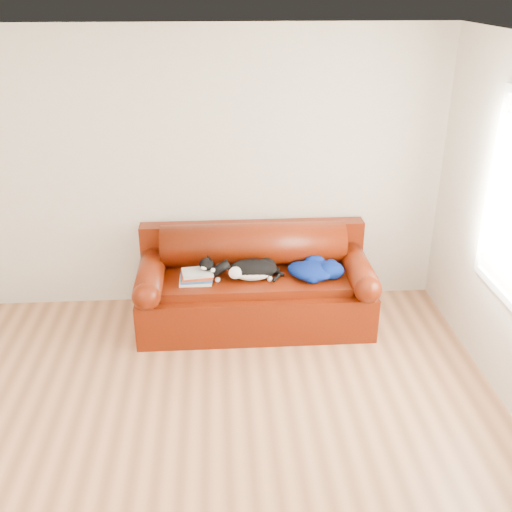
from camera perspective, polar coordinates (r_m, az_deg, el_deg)
The scene contains 7 objects.
ground at distance 4.44m, azimuth -4.83°, elevation -16.45°, with size 4.50×4.50×0.00m, color brown.
room_shell at distance 3.58m, azimuth -3.79°, elevation 4.22°, with size 4.52×4.02×2.61m.
sofa_base at distance 5.53m, azimuth -0.10°, elevation -4.13°, with size 2.10×0.90×0.50m.
sofa_back at distance 5.61m, azimuth -0.27°, elevation -0.21°, with size 2.10×1.01×0.88m.
book_stack at distance 5.28m, azimuth -5.69°, elevation -1.96°, with size 0.29×0.24×0.10m.
cat at distance 5.29m, azimuth -0.35°, elevation -1.34°, with size 0.63×0.34×0.22m.
blanket at distance 5.37m, azimuth 5.65°, elevation -1.26°, with size 0.52×0.42×0.15m.
Camera 1 is at (0.13, -3.33, 2.93)m, focal length 42.00 mm.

